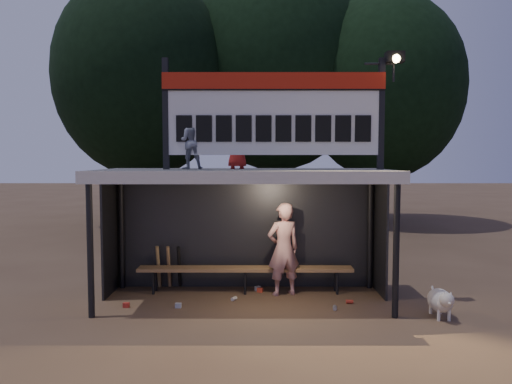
# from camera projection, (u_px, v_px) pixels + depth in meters

# --- Properties ---
(ground) EXTENTS (80.00, 80.00, 0.00)m
(ground) POSITION_uv_depth(u_px,v_px,m) (245.00, 301.00, 8.78)
(ground) COLOR #4E3827
(ground) RESTS_ON ground
(player) EXTENTS (0.72, 0.59, 1.70)m
(player) POSITION_uv_depth(u_px,v_px,m) (283.00, 249.00, 9.13)
(player) COLOR silver
(player) RESTS_ON ground
(child_a) EXTENTS (0.54, 0.47, 0.96)m
(child_a) POSITION_uv_depth(u_px,v_px,m) (189.00, 142.00, 8.65)
(child_a) COLOR slate
(child_a) RESTS_ON dugout_shelter
(child_b) EXTENTS (0.46, 0.32, 0.89)m
(child_b) POSITION_uv_depth(u_px,v_px,m) (237.00, 144.00, 9.02)
(child_b) COLOR #AF1E1B
(child_b) RESTS_ON dugout_shelter
(dugout_shelter) EXTENTS (5.10, 2.08, 2.32)m
(dugout_shelter) POSITION_uv_depth(u_px,v_px,m) (245.00, 196.00, 8.90)
(dugout_shelter) COLOR #404042
(dugout_shelter) RESTS_ON ground
(scoreboard_assembly) EXTENTS (4.10, 0.27, 1.99)m
(scoreboard_assembly) POSITION_uv_depth(u_px,v_px,m) (277.00, 111.00, 8.54)
(scoreboard_assembly) COLOR black
(scoreboard_assembly) RESTS_ON dugout_shelter
(bench) EXTENTS (4.00, 0.35, 0.48)m
(bench) POSITION_uv_depth(u_px,v_px,m) (245.00, 270.00, 9.30)
(bench) COLOR olive
(bench) RESTS_ON ground
(tree_left) EXTENTS (6.46, 6.46, 9.27)m
(tree_left) POSITION_uv_depth(u_px,v_px,m) (143.00, 76.00, 18.38)
(tree_left) COLOR black
(tree_left) RESTS_ON ground
(tree_mid) EXTENTS (7.22, 7.22, 10.36)m
(tree_mid) POSITION_uv_depth(u_px,v_px,m) (277.00, 66.00, 19.82)
(tree_mid) COLOR black
(tree_mid) RESTS_ON ground
(tree_right) EXTENTS (6.08, 6.08, 8.72)m
(tree_right) POSITION_uv_depth(u_px,v_px,m) (383.00, 87.00, 18.89)
(tree_right) COLOR #312315
(tree_right) RESTS_ON ground
(dog) EXTENTS (0.36, 0.81, 0.49)m
(dog) POSITION_uv_depth(u_px,v_px,m) (441.00, 301.00, 7.84)
(dog) COLOR beige
(dog) RESTS_ON ground
(bats) EXTENTS (0.47, 0.33, 0.84)m
(bats) POSITION_uv_depth(u_px,v_px,m) (169.00, 267.00, 9.57)
(bats) COLOR #9C7948
(bats) RESTS_ON ground
(litter) EXTENTS (3.93, 1.33, 0.08)m
(litter) POSITION_uv_depth(u_px,v_px,m) (247.00, 299.00, 8.77)
(litter) COLOR #AA251D
(litter) RESTS_ON ground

